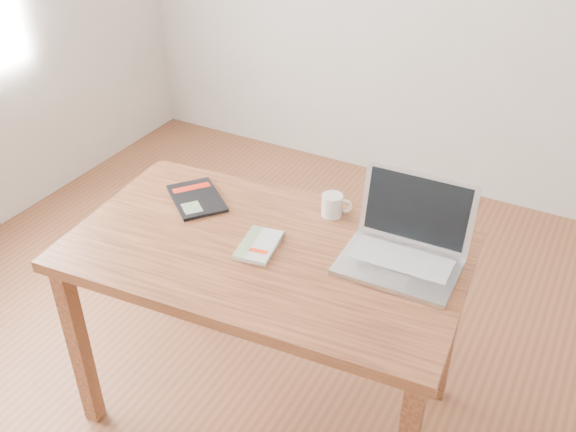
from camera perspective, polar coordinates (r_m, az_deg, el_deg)
The scene contains 6 objects.
room at distance 1.67m, azimuth -2.96°, elevation 12.08°, with size 4.04×4.04×2.70m.
desk at distance 2.10m, azimuth -1.98°, elevation -4.74°, with size 1.32×0.83×0.75m.
white_guidebook at distance 2.05m, azimuth -2.62°, elevation -2.61°, with size 0.14×0.20×0.02m.
black_guidebook at distance 2.30m, azimuth -8.12°, elevation 1.57°, with size 0.29×0.28×0.01m.
laptop at distance 2.00m, azimuth 10.37°, elevation -2.57°, with size 0.36×0.30×0.25m.
coffee_mug at distance 2.19m, azimuth 4.01°, elevation 1.00°, with size 0.10×0.07×0.08m.
Camera 1 is at (0.74, -1.32, 1.96)m, focal length 40.00 mm.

